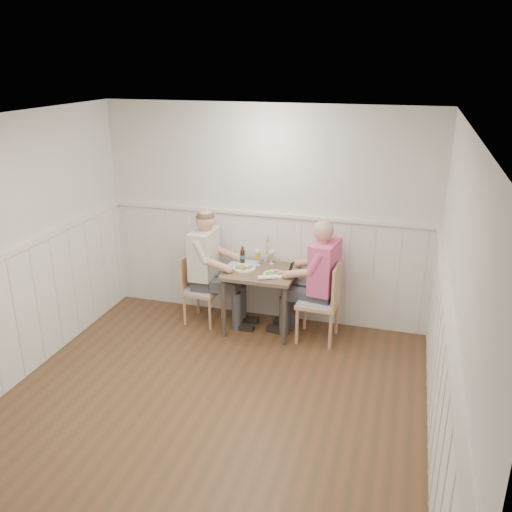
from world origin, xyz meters
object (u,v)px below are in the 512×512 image
at_px(chair_left, 199,286).
at_px(diner_cream, 208,276).
at_px(dining_table, 261,279).
at_px(beer_bottle, 243,256).
at_px(grass_vase, 266,249).
at_px(man_in_pink, 320,289).
at_px(chair_right, 323,299).

xyz_separation_m(chair_left, diner_cream, (0.12, 0.01, 0.14)).
relative_size(dining_table, chair_left, 0.96).
height_order(diner_cream, beer_bottle, diner_cream).
distance_m(dining_table, beer_bottle, 0.39).
xyz_separation_m(dining_table, grass_vase, (-0.02, 0.30, 0.27)).
bearing_deg(diner_cream, man_in_pink, -0.84).
xyz_separation_m(dining_table, beer_bottle, (-0.28, 0.18, 0.20)).
height_order(dining_table, diner_cream, diner_cream).
xyz_separation_m(chair_left, beer_bottle, (0.50, 0.18, 0.38)).
height_order(chair_right, chair_left, chair_right).
bearing_deg(grass_vase, dining_table, -85.45).
bearing_deg(diner_cream, chair_right, -2.90).
relative_size(chair_right, chair_left, 1.11).
bearing_deg(chair_left, man_in_pink, -0.32).
relative_size(chair_left, diner_cream, 0.59).
xyz_separation_m(beer_bottle, grass_vase, (0.25, 0.12, 0.06)).
xyz_separation_m(dining_table, man_in_pink, (0.70, -0.01, -0.04)).
distance_m(dining_table, chair_left, 0.80).
height_order(dining_table, chair_left, chair_left).
bearing_deg(dining_table, diner_cream, 178.94).
relative_size(dining_table, grass_vase, 2.32).
bearing_deg(beer_bottle, dining_table, -32.90).
bearing_deg(chair_right, dining_table, 175.48).
xyz_separation_m(dining_table, chair_right, (0.75, -0.06, -0.13)).
relative_size(chair_left, grass_vase, 2.41).
bearing_deg(man_in_pink, dining_table, 179.36).
distance_m(chair_right, grass_vase, 0.94).
bearing_deg(chair_left, chair_right, -2.24).
height_order(dining_table, beer_bottle, beer_bottle).
distance_m(chair_left, beer_bottle, 0.66).
bearing_deg(diner_cream, chair_left, -174.37).
height_order(chair_right, grass_vase, grass_vase).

